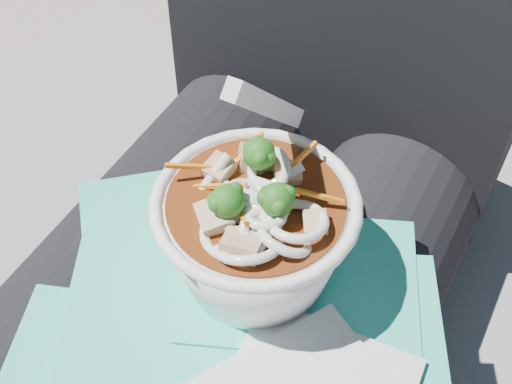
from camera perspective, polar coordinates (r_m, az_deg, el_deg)
The scene contains 5 objects.
stone_ledge at distance 0.94m, azimuth 1.63°, elevation -13.27°, with size 1.00×0.50×0.41m, color slate.
lap at distance 0.62m, azimuth -4.25°, elevation -11.44°, with size 0.34×0.48×0.16m.
person_body at distance 0.64m, azimuth -0.13°, elevation -3.68°, with size 0.34×0.94×0.97m.
plastic_bag at distance 0.54m, azimuth -1.98°, elevation -8.47°, with size 0.35×0.28×0.01m.
udon_bowl at distance 0.50m, azimuth -0.01°, elevation -2.96°, with size 0.16×0.16×0.19m.
Camera 1 is at (0.19, -0.25, 1.03)m, focal length 50.00 mm.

